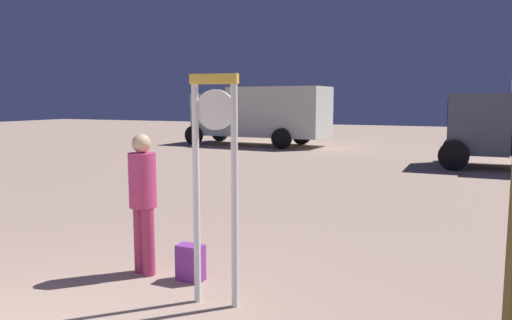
# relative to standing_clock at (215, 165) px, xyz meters

# --- Properties ---
(standing_clock) EXTENTS (0.51, 0.14, 2.37)m
(standing_clock) POSITION_rel_standing_clock_xyz_m (0.00, 0.00, 0.00)
(standing_clock) COLOR white
(standing_clock) RESTS_ON ground_plane
(person_near_clock) EXTENTS (0.33, 0.33, 1.72)m
(person_near_clock) POSITION_rel_standing_clock_xyz_m (-1.23, 0.42, -0.50)
(person_near_clock) COLOR #B5355F
(person_near_clock) RESTS_ON ground_plane
(backpack) EXTENTS (0.31, 0.23, 0.43)m
(backpack) POSITION_rel_standing_clock_xyz_m (-0.59, 0.46, -1.25)
(backpack) COLOR purple
(backpack) RESTS_ON ground_plane
(box_truck_far) EXTENTS (6.74, 2.93, 2.74)m
(box_truck_far) POSITION_rel_standing_clock_xyz_m (-6.76, 16.84, 0.07)
(box_truck_far) COLOR silver
(box_truck_far) RESTS_ON ground_plane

